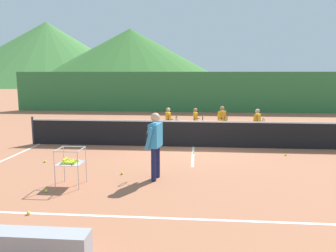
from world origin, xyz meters
name	(u,v)px	position (x,y,z in m)	size (l,w,h in m)	color
ground_plane	(193,147)	(0.00, 0.00, 0.00)	(120.00, 120.00, 0.00)	#A86647
line_baseline_near	(189,219)	(0.00, -6.20, 0.00)	(11.69, 0.08, 0.01)	white
line_baseline_far	(195,122)	(0.00, 6.38, 0.00)	(11.69, 0.08, 0.01)	white
line_sideline_west	(40,144)	(-5.85, 0.00, 0.00)	(0.08, 12.58, 0.01)	white
line_service_center	(193,147)	(0.00, 0.00, 0.00)	(0.08, 5.39, 0.01)	white
tennis_net	(194,133)	(0.00, 0.00, 0.50)	(12.26, 0.08, 1.05)	#333338
instructor	(155,140)	(-0.92, -3.87, 1.02)	(0.44, 0.82, 1.70)	#191E4C
student_0	(169,120)	(-1.04, 1.44, 0.78)	(0.52, 0.56, 1.29)	navy
student_1	(196,119)	(0.06, 2.08, 0.73)	(0.41, 0.58, 1.22)	navy
student_2	(222,119)	(1.15, 1.85, 0.80)	(0.44, 0.72, 1.33)	navy
student_3	(257,122)	(2.48, 1.20, 0.78)	(0.41, 0.71, 1.30)	black
ball_cart	(70,162)	(-2.89, -4.53, 0.58)	(0.58, 0.58, 0.90)	#B7B7BC
tennis_ball_0	(122,173)	(-1.86, -3.57, 0.03)	(0.07, 0.07, 0.07)	yellow
tennis_ball_1	(193,153)	(0.01, -1.05, 0.03)	(0.07, 0.07, 0.07)	yellow
tennis_ball_2	(45,161)	(-4.45, -2.56, 0.03)	(0.07, 0.07, 0.07)	yellow
tennis_ball_3	(286,155)	(3.03, -1.09, 0.03)	(0.07, 0.07, 0.07)	yellow
tennis_ball_4	(46,191)	(-3.27, -5.05, 0.03)	(0.07, 0.07, 0.07)	yellow
tennis_ball_5	(28,213)	(-3.06, -6.26, 0.03)	(0.07, 0.07, 0.07)	yellow
windscreen_fence	(196,92)	(0.00, 11.29, 1.39)	(25.72, 0.08, 2.78)	#33753D
courtside_bench	(37,247)	(-2.12, -7.80, 0.23)	(1.50, 0.36, 0.46)	#99999E
hill_0	(48,53)	(-36.04, 67.80, 7.43)	(49.32, 49.32, 14.87)	#427A38
hill_1	(131,57)	(-14.33, 60.68, 6.07)	(44.91, 44.91, 12.15)	#38702D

